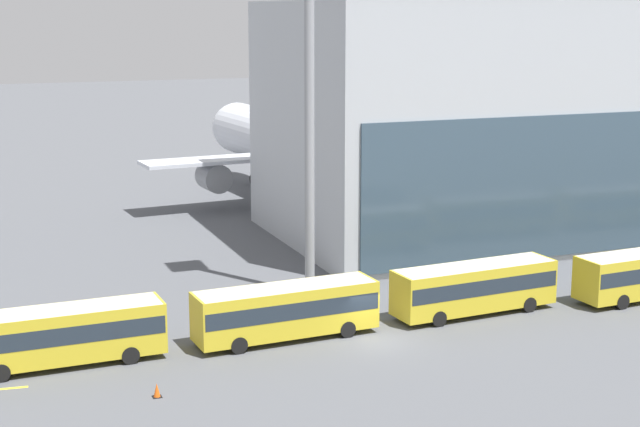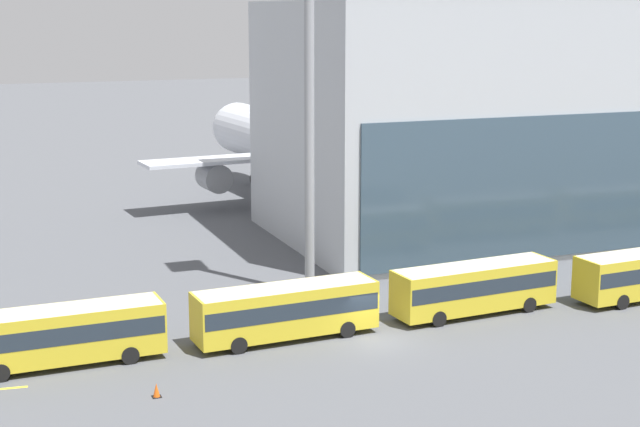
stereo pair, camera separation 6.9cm
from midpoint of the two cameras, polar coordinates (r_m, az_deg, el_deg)
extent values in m
plane|color=#515459|center=(58.46, 3.35, -7.44)|extent=(440.00, 440.00, 0.00)
cylinder|color=silver|center=(100.15, -1.76, 4.15)|extent=(8.34, 29.95, 5.69)
sphere|color=silver|center=(113.68, -4.84, 5.03)|extent=(5.57, 5.57, 5.57)
cone|color=silver|center=(87.03, 2.25, 2.98)|extent=(5.97, 6.95, 5.40)
cube|color=silver|center=(98.67, -1.33, 3.45)|extent=(31.95, 6.97, 0.35)
cylinder|color=gray|center=(95.60, -6.17, 2.12)|extent=(3.07, 3.45, 2.79)
cylinder|color=gray|center=(102.90, 3.18, 2.86)|extent=(3.07, 3.45, 2.79)
cube|color=#1E4799|center=(87.06, 2.05, 6.19)|extent=(0.90, 5.59, 7.96)
cube|color=silver|center=(87.58, 2.03, 3.41)|extent=(15.02, 4.53, 0.28)
cylinder|color=gray|center=(109.59, -3.89, 3.23)|extent=(0.36, 0.36, 4.79)
cylinder|color=black|center=(109.98, -3.87, 1.99)|extent=(0.55, 1.14, 1.10)
cylinder|color=gray|center=(97.51, -3.30, 2.16)|extent=(0.36, 0.36, 4.79)
cylinder|color=black|center=(97.94, -3.28, 0.78)|extent=(0.55, 1.14, 1.10)
cylinder|color=gray|center=(100.55, 0.59, 2.48)|extent=(0.36, 0.36, 4.79)
cylinder|color=black|center=(100.97, 0.59, 1.14)|extent=(0.55, 1.14, 1.10)
cube|color=gold|center=(55.87, -14.75, -6.79)|extent=(11.18, 3.09, 2.85)
cube|color=#232D38|center=(55.78, -14.76, -6.52)|extent=(10.95, 3.11, 1.00)
cube|color=silver|center=(55.45, -14.82, -5.46)|extent=(10.84, 3.00, 0.12)
cylinder|color=black|center=(57.96, -11.48, -7.31)|extent=(1.01, 0.34, 1.00)
cylinder|color=black|center=(55.66, -10.95, -8.10)|extent=(1.01, 0.34, 1.00)
cylinder|color=black|center=(54.80, -18.07, -8.81)|extent=(1.01, 0.34, 1.00)
cube|color=gold|center=(58.25, -1.97, -5.63)|extent=(11.23, 3.36, 2.85)
cube|color=#232D38|center=(58.16, -1.97, -5.36)|extent=(11.01, 3.38, 1.00)
cube|color=silver|center=(57.85, -1.98, -4.34)|extent=(10.89, 3.26, 0.12)
cylinder|color=black|center=(61.04, 0.59, -6.08)|extent=(1.02, 0.36, 1.00)
cylinder|color=black|center=(58.91, 1.62, -6.75)|extent=(1.02, 0.36, 1.00)
cylinder|color=black|center=(58.62, -5.55, -6.90)|extent=(1.02, 0.36, 1.00)
cylinder|color=black|center=(56.40, -4.73, -7.65)|extent=(1.02, 0.36, 1.00)
cube|color=gold|center=(63.71, 9.00, -4.24)|extent=(11.26, 3.57, 2.85)
cube|color=#232D38|center=(63.63, 9.01, -3.99)|extent=(11.05, 3.58, 1.00)
cube|color=silver|center=(63.35, 9.04, -3.05)|extent=(10.93, 3.46, 0.12)
cylinder|color=black|center=(66.96, 10.80, -4.66)|extent=(1.02, 0.38, 1.00)
cylinder|color=black|center=(65.07, 12.09, -5.21)|extent=(1.02, 0.38, 1.00)
cylinder|color=black|center=(63.27, 5.74, -5.49)|extent=(1.02, 0.38, 1.00)
cylinder|color=black|center=(61.27, 6.95, -6.10)|extent=(1.02, 0.38, 1.00)
cylinder|color=black|center=(68.98, 15.82, -4.42)|extent=(1.02, 0.37, 1.00)
cylinder|color=black|center=(67.21, 17.20, -4.93)|extent=(1.02, 0.37, 1.00)
cylinder|color=gray|center=(65.23, -0.60, 6.20)|extent=(0.67, 0.67, 25.75)
cube|color=black|center=(51.11, -9.44, -10.47)|extent=(0.47, 0.47, 0.02)
cone|color=#EA5914|center=(50.97, -9.46, -10.09)|extent=(0.35, 0.35, 0.71)
camera|label=1|loc=(0.03, -89.97, 0.01)|focal=55.00mm
camera|label=2|loc=(0.03, 90.03, -0.01)|focal=55.00mm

